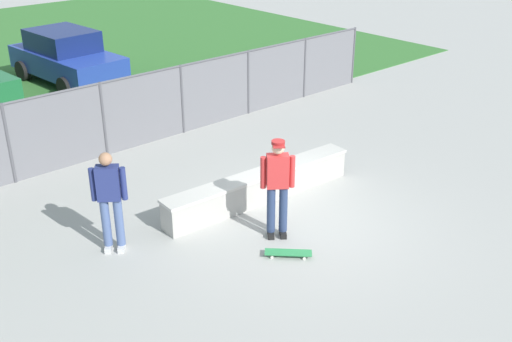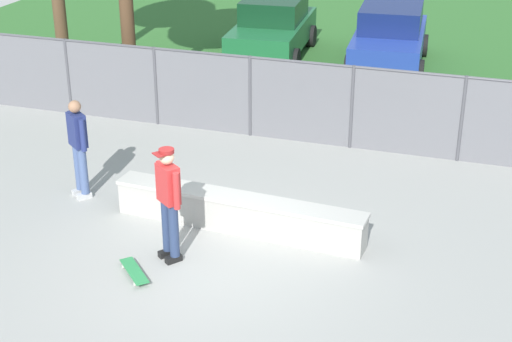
{
  "view_description": "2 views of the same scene",
  "coord_description": "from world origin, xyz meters",
  "views": [
    {
      "loc": [
        -7.14,
        -6.9,
        5.71
      ],
      "look_at": [
        -0.45,
        0.67,
        0.98
      ],
      "focal_mm": 42.78,
      "sensor_mm": 36.0,
      "label": 1
    },
    {
      "loc": [
        3.9,
        -9.54,
        6.22
      ],
      "look_at": [
        0.27,
        1.48,
        0.94
      ],
      "focal_mm": 54.5,
      "sensor_mm": 36.0,
      "label": 2
    }
  ],
  "objects": [
    {
      "name": "chainlink_fence",
      "position": [
        -0.0,
        5.2,
        0.96
      ],
      "size": [
        15.33,
        0.07,
        1.76
      ],
      "color": "#4C4C51",
      "rests_on": "ground"
    },
    {
      "name": "car_blue",
      "position": [
        0.88,
        11.19,
        0.84
      ],
      "size": [
        2.28,
        4.33,
        1.66
      ],
      "color": "#233D9E",
      "rests_on": "ground"
    },
    {
      "name": "skateboard",
      "position": [
        -0.93,
        -0.7,
        0.07
      ],
      "size": [
        0.71,
        0.71,
        0.09
      ],
      "color": "#2D8C4C",
      "rests_on": "ground"
    },
    {
      "name": "concrete_ledge",
      "position": [
        0.07,
        1.14,
        0.31
      ],
      "size": [
        4.34,
        0.75,
        0.61
      ],
      "color": "#A8A59E",
      "rests_on": "ground"
    },
    {
      "name": "ground_plane",
      "position": [
        0.0,
        0.0,
        0.0
      ],
      "size": [
        80.0,
        80.0,
        0.0
      ],
      "primitive_type": "plane",
      "color": "#9E9E99"
    },
    {
      "name": "bystander",
      "position": [
        -3.01,
        1.45,
        1.01
      ],
      "size": [
        0.5,
        0.43,
        1.82
      ],
      "color": "beige",
      "rests_on": "ground"
    },
    {
      "name": "skateboarder",
      "position": [
        -0.6,
        -0.06,
        1.03
      ],
      "size": [
        0.5,
        0.43,
        1.84
      ],
      "color": "black",
      "rests_on": "ground"
    }
  ]
}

